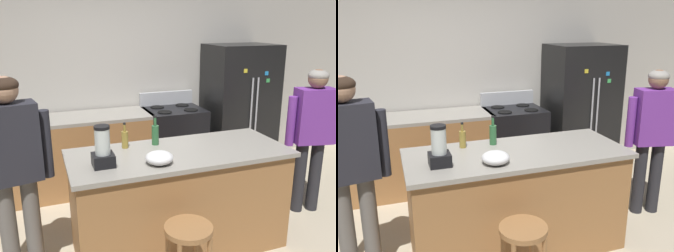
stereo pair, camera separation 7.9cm
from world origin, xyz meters
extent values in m
plane|color=beige|center=(0.00, 0.00, 0.00)|extent=(14.00, 14.00, 0.00)
cube|color=#BCB7AD|center=(0.00, 1.95, 1.35)|extent=(8.00, 0.10, 2.70)
cube|color=#9E6B3D|center=(0.00, 0.00, 0.46)|extent=(1.90, 0.76, 0.92)
cube|color=gray|center=(0.00, 0.00, 0.94)|extent=(1.96, 0.82, 0.04)
cube|color=#9E6B3D|center=(-0.80, 1.55, 0.46)|extent=(2.00, 0.64, 0.92)
cube|color=gray|center=(-0.80, 1.55, 0.94)|extent=(2.00, 0.64, 0.04)
cube|color=black|center=(1.51, 1.50, 0.88)|extent=(0.90, 0.70, 1.77)
cylinder|color=#B7BABF|center=(1.47, 1.13, 0.97)|extent=(0.02, 0.02, 0.80)
cylinder|color=#B7BABF|center=(1.55, 1.13, 0.97)|extent=(0.02, 0.02, 0.80)
cube|color=#268CD8|center=(1.67, 1.15, 1.42)|extent=(0.05, 0.01, 0.05)
cube|color=yellow|center=(1.36, 1.15, 1.46)|extent=(0.05, 0.01, 0.05)
cube|color=#3FB259|center=(1.70, 1.15, 1.32)|extent=(0.05, 0.01, 0.05)
cube|color=black|center=(0.53, 1.52, 0.48)|extent=(0.76, 0.64, 0.96)
cube|color=black|center=(0.53, 1.20, 0.43)|extent=(0.60, 0.01, 0.24)
cube|color=#B7BABF|center=(0.53, 1.81, 1.05)|extent=(0.76, 0.06, 0.18)
cylinder|color=black|center=(0.35, 1.37, 0.96)|extent=(0.18, 0.18, 0.01)
cylinder|color=black|center=(0.71, 1.37, 0.96)|extent=(0.18, 0.18, 0.01)
cylinder|color=black|center=(0.35, 1.67, 0.96)|extent=(0.18, 0.18, 0.01)
cylinder|color=black|center=(0.71, 1.67, 0.96)|extent=(0.18, 0.18, 0.01)
cylinder|color=#66605B|center=(-1.45, -0.04, 0.45)|extent=(0.15, 0.15, 0.90)
cylinder|color=#66605B|center=(-1.27, 0.00, 0.45)|extent=(0.15, 0.15, 0.90)
cube|color=#26262D|center=(-1.36, -0.02, 1.20)|extent=(0.43, 0.29, 0.60)
cylinder|color=#26262D|center=(-1.11, 0.03, 1.15)|extent=(0.11, 0.11, 0.54)
sphere|color=tan|center=(-1.36, -0.02, 1.59)|extent=(0.23, 0.23, 0.20)
ellipsoid|color=#332319|center=(-1.36, -0.02, 1.63)|extent=(0.25, 0.25, 0.12)
cylinder|color=#26262B|center=(1.68, 0.12, 0.40)|extent=(0.16, 0.16, 0.80)
cylinder|color=#26262B|center=(1.50, 0.16, 0.40)|extent=(0.16, 0.16, 0.80)
cube|color=#723399|center=(1.59, 0.14, 1.10)|extent=(0.44, 0.30, 0.59)
cylinder|color=#723399|center=(1.83, 0.09, 1.05)|extent=(0.11, 0.11, 0.53)
cylinder|color=#723399|center=(1.35, 0.20, 1.05)|extent=(0.11, 0.11, 0.53)
sphere|color=#8C664C|center=(1.59, 0.14, 1.49)|extent=(0.24, 0.24, 0.20)
ellipsoid|color=gray|center=(1.59, 0.14, 1.53)|extent=(0.25, 0.25, 0.12)
cylinder|color=#9E6B3D|center=(-0.20, -0.66, 0.60)|extent=(0.36, 0.36, 0.04)
cube|color=black|center=(-0.70, -0.11, 1.01)|extent=(0.17, 0.17, 0.10)
cylinder|color=silver|center=(-0.70, -0.11, 1.16)|extent=(0.12, 0.12, 0.21)
cylinder|color=black|center=(-0.70, -0.11, 1.27)|extent=(0.12, 0.12, 0.02)
cylinder|color=#2D6638|center=(-0.15, 0.25, 1.05)|extent=(0.07, 0.07, 0.18)
cylinder|color=#2D6638|center=(-0.15, 0.25, 1.18)|extent=(0.03, 0.03, 0.08)
cylinder|color=black|center=(-0.15, 0.25, 1.22)|extent=(0.03, 0.03, 0.02)
cylinder|color=olive|center=(-0.43, 0.25, 1.03)|extent=(0.06, 0.06, 0.15)
cylinder|color=olive|center=(-0.43, 0.25, 1.14)|extent=(0.02, 0.02, 0.07)
cylinder|color=black|center=(-0.43, 0.25, 1.18)|extent=(0.03, 0.03, 0.02)
ellipsoid|color=white|center=(-0.27, -0.22, 1.01)|extent=(0.23, 0.23, 0.10)
camera|label=1|loc=(-1.14, -2.78, 2.05)|focal=38.57mm
camera|label=2|loc=(-1.07, -2.81, 2.05)|focal=38.57mm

